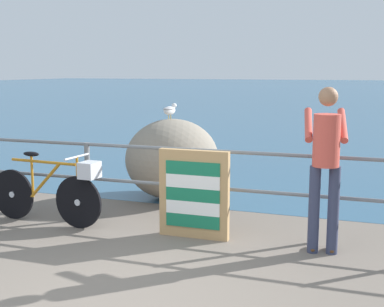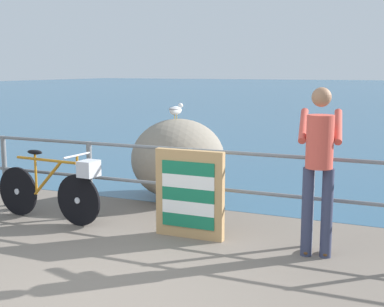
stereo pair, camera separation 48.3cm
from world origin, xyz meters
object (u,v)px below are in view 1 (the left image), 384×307
Objects in this scene: person_at_railing at (325,162)px; folded_deckchair_stack at (194,194)px; seagull at (170,110)px; breakwater_boulder_main at (172,159)px; bicycle at (54,189)px.

folded_deckchair_stack is (-1.48, 0.03, -0.47)m from person_at_railing.
folded_deckchair_stack is at bearing -136.48° from seagull.
folded_deckchair_stack is 1.96m from breakwater_boulder_main.
seagull is at bearing 119.87° from folded_deckchair_stack.
person_at_railing is 1.55m from folded_deckchair_stack.
seagull is (-2.46, 1.73, 0.36)m from person_at_railing.
person_at_railing reaches higher than breakwater_boulder_main.
person_at_railing is 3.03m from seagull.
seagull reaches higher than breakwater_boulder_main.
bicycle is 0.95× the size of person_at_railing.
breakwater_boulder_main is at bearing 118.98° from folded_deckchair_stack.
person_at_railing is 1.18× the size of breakwater_boulder_main.
person_at_railing is 5.20× the size of seagull.
breakwater_boulder_main is (-0.95, 1.71, 0.09)m from folded_deckchair_stack.
breakwater_boulder_main is at bearing 45.28° from person_at_railing.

